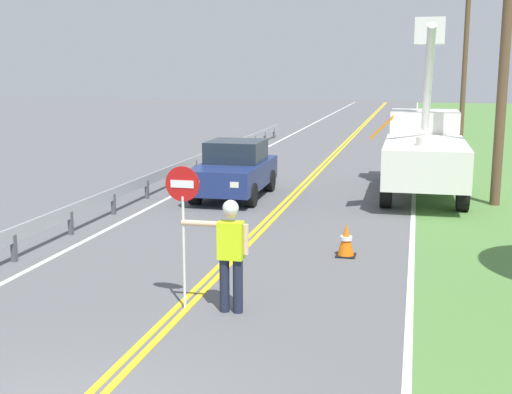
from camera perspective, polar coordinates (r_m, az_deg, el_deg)
The scene contains 12 objects.
centerline_yellow_left at distance 25.94m, azimuth 5.27°, elevation 2.38°, with size 0.11×110.00×0.01m, color yellow.
centerline_yellow_right at distance 25.92m, azimuth 5.66°, elevation 2.37°, with size 0.11×110.00×0.01m, color yellow.
edge_line_right at distance 25.68m, azimuth 13.44°, elevation 2.04°, with size 0.12×110.00×0.01m, color silver.
edge_line_left at distance 26.66m, azimuth -2.22°, elevation 2.65°, with size 0.12×110.00×0.01m, color silver.
flagger_worker at distance 10.49m, azimuth -2.22°, elevation -4.44°, with size 1.09×0.25×1.83m.
stop_sign_paddle at distance 10.56m, azimuth -6.28°, elevation -0.70°, with size 0.56×0.04×2.33m.
utility_bucket_truck at distance 21.36m, azimuth 14.21°, elevation 4.08°, with size 2.67×6.83×5.38m.
oncoming_sedan_nearest at distance 20.11m, azimuth -1.84°, elevation 2.34°, with size 1.95×4.12×1.70m.
utility_pole_near at distance 19.88m, azimuth 20.53°, elevation 11.37°, with size 1.80×0.28×8.08m.
utility_pole_mid at distance 40.03m, azimuth 17.47°, elevation 11.16°, with size 1.80×0.28×8.34m.
traffic_cone_lead at distance 13.92m, azimuth 7.72°, elevation -3.71°, with size 0.40×0.40×0.70m.
guardrail_left_shoulder at distance 23.32m, azimuth -6.09°, elevation 2.69°, with size 0.10×32.00×0.71m.
Camera 1 is at (3.57, -5.40, 3.82)m, focal length 46.70 mm.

